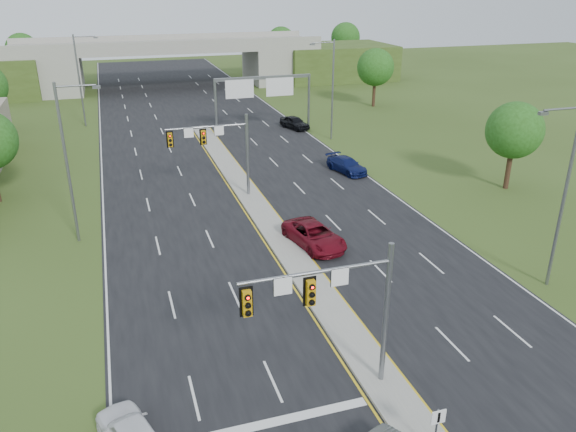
{
  "coord_description": "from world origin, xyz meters",
  "views": [
    {
      "loc": [
        -10.29,
        -18.39,
        16.93
      ],
      "look_at": [
        -0.3,
        13.03,
        3.0
      ],
      "focal_mm": 35.0,
      "sensor_mm": 36.0,
      "label": 1
    }
  ],
  "objects_px": {
    "keep_right_sign": "(437,425)",
    "car_far_a": "(314,235)",
    "signal_mast_near": "(339,301)",
    "overpass": "(169,65)",
    "car_far_c": "(295,122)",
    "sign_gantry": "(262,89)",
    "signal_mast_far": "(220,144)",
    "car_far_b": "(347,165)"
  },
  "relations": [
    {
      "from": "car_far_a",
      "to": "car_far_b",
      "type": "height_order",
      "value": "car_far_a"
    },
    {
      "from": "signal_mast_far",
      "to": "keep_right_sign",
      "type": "relative_size",
      "value": 3.18
    },
    {
      "from": "car_far_a",
      "to": "car_far_c",
      "type": "distance_m",
      "value": 32.88
    },
    {
      "from": "signal_mast_near",
      "to": "keep_right_sign",
      "type": "distance_m",
      "value": 5.94
    },
    {
      "from": "signal_mast_near",
      "to": "car_far_c",
      "type": "relative_size",
      "value": 1.57
    },
    {
      "from": "signal_mast_far",
      "to": "car_far_a",
      "type": "relative_size",
      "value": 1.26
    },
    {
      "from": "keep_right_sign",
      "to": "car_far_c",
      "type": "bearing_deg",
      "value": 77.68
    },
    {
      "from": "sign_gantry",
      "to": "keep_right_sign",
      "type": "bearing_deg",
      "value": -97.7
    },
    {
      "from": "signal_mast_far",
      "to": "car_far_a",
      "type": "height_order",
      "value": "signal_mast_far"
    },
    {
      "from": "sign_gantry",
      "to": "car_far_b",
      "type": "height_order",
      "value": "sign_gantry"
    },
    {
      "from": "sign_gantry",
      "to": "car_far_a",
      "type": "height_order",
      "value": "sign_gantry"
    },
    {
      "from": "signal_mast_near",
      "to": "car_far_a",
      "type": "height_order",
      "value": "signal_mast_near"
    },
    {
      "from": "signal_mast_near",
      "to": "signal_mast_far",
      "type": "height_order",
      "value": "same"
    },
    {
      "from": "overpass",
      "to": "sign_gantry",
      "type": "bearing_deg",
      "value": -79.21
    },
    {
      "from": "overpass",
      "to": "car_far_c",
      "type": "xyz_separation_m",
      "value": [
        11.0,
        -34.14,
        -2.78
      ]
    },
    {
      "from": "signal_mast_far",
      "to": "car_far_c",
      "type": "relative_size",
      "value": 1.57
    },
    {
      "from": "keep_right_sign",
      "to": "overpass",
      "type": "xyz_separation_m",
      "value": [
        0.0,
        84.53,
        2.04
      ]
    },
    {
      "from": "keep_right_sign",
      "to": "sign_gantry",
      "type": "distance_m",
      "value": 50.04
    },
    {
      "from": "signal_mast_far",
      "to": "car_far_a",
      "type": "xyz_separation_m",
      "value": [
        4.23,
        -10.68,
        -3.94
      ]
    },
    {
      "from": "sign_gantry",
      "to": "car_far_c",
      "type": "height_order",
      "value": "sign_gantry"
    },
    {
      "from": "signal_mast_near",
      "to": "car_far_a",
      "type": "xyz_separation_m",
      "value": [
        4.23,
        14.32,
        -3.94
      ]
    },
    {
      "from": "car_far_a",
      "to": "signal_mast_far",
      "type": "bearing_deg",
      "value": 100.49
    },
    {
      "from": "keep_right_sign",
      "to": "car_far_c",
      "type": "height_order",
      "value": "keep_right_sign"
    },
    {
      "from": "overpass",
      "to": "car_far_a",
      "type": "xyz_separation_m",
      "value": [
        1.97,
        -65.75,
        -2.76
      ]
    },
    {
      "from": "sign_gantry",
      "to": "car_far_a",
      "type": "bearing_deg",
      "value": -98.73
    },
    {
      "from": "keep_right_sign",
      "to": "sign_gantry",
      "type": "xyz_separation_m",
      "value": [
        6.68,
        49.45,
        3.72
      ]
    },
    {
      "from": "keep_right_sign",
      "to": "car_far_a",
      "type": "distance_m",
      "value": 18.89
    },
    {
      "from": "signal_mast_far",
      "to": "car_far_c",
      "type": "distance_m",
      "value": 25.09
    },
    {
      "from": "signal_mast_far",
      "to": "keep_right_sign",
      "type": "bearing_deg",
      "value": -85.61
    },
    {
      "from": "signal_mast_near",
      "to": "car_far_b",
      "type": "relative_size",
      "value": 1.46
    },
    {
      "from": "signal_mast_near",
      "to": "car_far_b",
      "type": "bearing_deg",
      "value": 65.95
    },
    {
      "from": "car_far_b",
      "to": "car_far_c",
      "type": "distance_m",
      "value": 17.55
    },
    {
      "from": "signal_mast_near",
      "to": "overpass",
      "type": "height_order",
      "value": "overpass"
    },
    {
      "from": "signal_mast_far",
      "to": "sign_gantry",
      "type": "distance_m",
      "value": 21.91
    },
    {
      "from": "sign_gantry",
      "to": "overpass",
      "type": "bearing_deg",
      "value": 100.79
    },
    {
      "from": "signal_mast_far",
      "to": "overpass",
      "type": "relative_size",
      "value": 0.09
    },
    {
      "from": "signal_mast_far",
      "to": "car_far_c",
      "type": "xyz_separation_m",
      "value": [
        13.26,
        20.93,
        -3.95
      ]
    },
    {
      "from": "car_far_a",
      "to": "car_far_b",
      "type": "bearing_deg",
      "value": 47.91
    },
    {
      "from": "signal_mast_near",
      "to": "sign_gantry",
      "type": "relative_size",
      "value": 0.6
    },
    {
      "from": "car_far_b",
      "to": "car_far_c",
      "type": "relative_size",
      "value": 1.08
    },
    {
      "from": "signal_mast_far",
      "to": "sign_gantry",
      "type": "relative_size",
      "value": 0.6
    },
    {
      "from": "signal_mast_far",
      "to": "overpass",
      "type": "height_order",
      "value": "overpass"
    }
  ]
}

